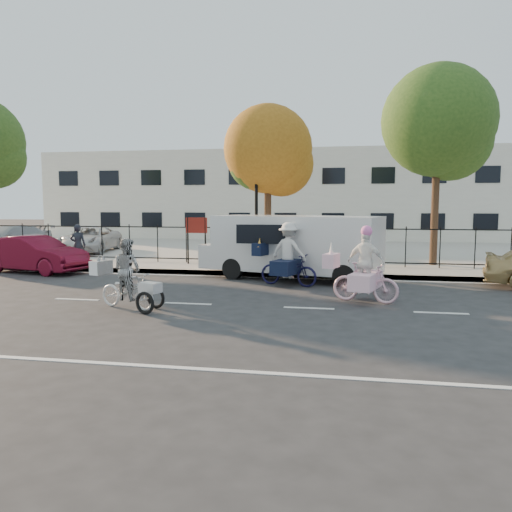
% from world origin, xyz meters
% --- Properties ---
extents(ground, '(120.00, 120.00, 0.00)m').
position_xyz_m(ground, '(0.00, 0.00, 0.00)').
color(ground, '#333334').
extents(road_markings, '(60.00, 9.52, 0.01)m').
position_xyz_m(road_markings, '(0.00, 0.00, 0.01)').
color(road_markings, silver).
rests_on(road_markings, ground).
extents(curb, '(60.00, 0.10, 0.15)m').
position_xyz_m(curb, '(0.00, 5.05, 0.07)').
color(curb, '#A8A399').
rests_on(curb, ground).
extents(sidewalk, '(60.00, 2.20, 0.15)m').
position_xyz_m(sidewalk, '(0.00, 6.10, 0.07)').
color(sidewalk, '#A8A399').
rests_on(sidewalk, ground).
extents(parking_lot, '(60.00, 15.60, 0.15)m').
position_xyz_m(parking_lot, '(0.00, 15.00, 0.07)').
color(parking_lot, '#A8A399').
rests_on(parking_lot, ground).
extents(iron_fence, '(58.00, 0.06, 1.50)m').
position_xyz_m(iron_fence, '(0.00, 7.20, 0.90)').
color(iron_fence, black).
rests_on(iron_fence, sidewalk).
extents(building, '(34.00, 10.00, 6.00)m').
position_xyz_m(building, '(0.00, 25.00, 3.00)').
color(building, silver).
rests_on(building, ground).
extents(lamppost, '(0.36, 0.36, 4.33)m').
position_xyz_m(lamppost, '(0.50, 6.80, 3.11)').
color(lamppost, black).
rests_on(lamppost, sidewalk).
extents(street_sign, '(0.85, 0.06, 1.80)m').
position_xyz_m(street_sign, '(-1.85, 6.80, 1.42)').
color(street_sign, black).
rests_on(street_sign, sidewalk).
extents(zebra_trike, '(1.94, 1.22, 1.67)m').
position_xyz_m(zebra_trike, '(-1.23, -0.78, 0.64)').
color(zebra_trike, silver).
rests_on(zebra_trike, ground).
extents(unicorn_bike, '(1.97, 1.42, 1.94)m').
position_xyz_m(unicorn_bike, '(4.31, 1.00, 0.72)').
color(unicorn_bike, '#ECB4C6').
rests_on(unicorn_bike, ground).
extents(bull_bike, '(2.13, 1.51, 1.92)m').
position_xyz_m(bull_bike, '(2.11, 3.21, 0.77)').
color(bull_bike, black).
rests_on(bull_bike, ground).
extents(white_van, '(6.28, 3.38, 2.08)m').
position_xyz_m(white_van, '(2.13, 4.50, 1.15)').
color(white_van, silver).
rests_on(white_van, ground).
extents(red_sedan, '(4.22, 2.24, 1.32)m').
position_xyz_m(red_sedan, '(-7.21, 4.47, 0.66)').
color(red_sedan, '#5B0A1D').
rests_on(red_sedan, ground).
extents(pedestrian, '(0.64, 0.49, 1.57)m').
position_xyz_m(pedestrian, '(-6.04, 5.40, 0.94)').
color(pedestrian, black).
rests_on(pedestrian, sidewalk).
extents(lot_car_a, '(3.07, 4.66, 1.25)m').
position_xyz_m(lot_car_a, '(-12.57, 10.31, 0.78)').
color(lot_car_a, '#ABAFB3').
rests_on(lot_car_a, parking_lot).
extents(lot_car_b, '(2.70, 4.68, 1.23)m').
position_xyz_m(lot_car_b, '(-8.39, 10.57, 0.76)').
color(lot_car_b, silver).
rests_on(lot_car_b, parking_lot).
extents(lot_car_d, '(2.72, 4.24, 1.35)m').
position_xyz_m(lot_car_d, '(2.69, 10.36, 0.82)').
color(lot_car_d, '#B8BCC1').
rests_on(lot_car_d, parking_lot).
extents(tree_mid, '(3.48, 3.44, 6.31)m').
position_xyz_m(tree_mid, '(0.93, 7.77, 4.41)').
color(tree_mid, '#442D1D').
rests_on(tree_mid, ground).
extents(tree_east, '(4.17, 4.17, 7.64)m').
position_xyz_m(tree_east, '(7.28, 8.26, 5.35)').
color(tree_east, '#442D1D').
rests_on(tree_east, ground).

